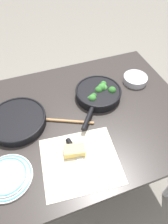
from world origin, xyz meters
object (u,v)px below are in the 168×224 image
at_px(prep_bowl_steel, 135,79).
at_px(skillet_broccoli, 98,93).
at_px(skillet_eggs, 17,120).
at_px(cheese_block, 74,151).
at_px(dinner_plate_stack, 7,177).
at_px(grater_knife, 77,154).
at_px(wooden_spoon, 49,120).

bearing_deg(prep_bowl_steel, skillet_broccoli, -170.17).
height_order(skillet_eggs, cheese_block, skillet_eggs).
bearing_deg(dinner_plate_stack, grater_knife, 1.18).
bearing_deg(skillet_eggs, dinner_plate_stack, 91.22).
bearing_deg(wooden_spoon, grater_knife, 132.09).
xyz_separation_m(wooden_spoon, cheese_block, (0.07, -0.23, 0.01)).
relative_size(wooden_spoon, grater_knife, 1.46).
bearing_deg(dinner_plate_stack, wooden_spoon, 45.78).
bearing_deg(prep_bowl_steel, wooden_spoon, -168.17).
distance_m(skillet_broccoli, grater_knife, 0.40).
bearing_deg(dinner_plate_stack, skillet_eggs, 74.23).
height_order(grater_knife, prep_bowl_steel, prep_bowl_steel).
bearing_deg(skillet_broccoli, wooden_spoon, -38.00).
bearing_deg(grater_knife, cheese_block, -161.90).
xyz_separation_m(dinner_plate_stack, prep_bowl_steel, (0.83, 0.37, 0.01)).
distance_m(cheese_block, prep_bowl_steel, 0.63).
relative_size(grater_knife, prep_bowl_steel, 1.69).
distance_m(skillet_eggs, wooden_spoon, 0.17).
xyz_separation_m(wooden_spoon, grater_knife, (0.07, -0.24, 0.00)).
height_order(skillet_broccoli, dinner_plate_stack, skillet_broccoli).
distance_m(skillet_broccoli, dinner_plate_stack, 0.65).
height_order(skillet_eggs, prep_bowl_steel, skillet_eggs).
relative_size(wooden_spoon, dinner_plate_stack, 1.68).
height_order(skillet_eggs, wooden_spoon, skillet_eggs).
distance_m(grater_knife, cheese_block, 0.02).
xyz_separation_m(skillet_eggs, cheese_block, (0.23, -0.27, -0.00)).
height_order(skillet_broccoli, wooden_spoon, skillet_broccoli).
xyz_separation_m(cheese_block, prep_bowl_steel, (0.52, 0.36, -0.00)).
relative_size(wooden_spoon, cheese_block, 3.43).
xyz_separation_m(skillet_eggs, prep_bowl_steel, (0.75, 0.08, -0.00)).
bearing_deg(cheese_block, dinner_plate_stack, -176.82).
distance_m(skillet_eggs, prep_bowl_steel, 0.75).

